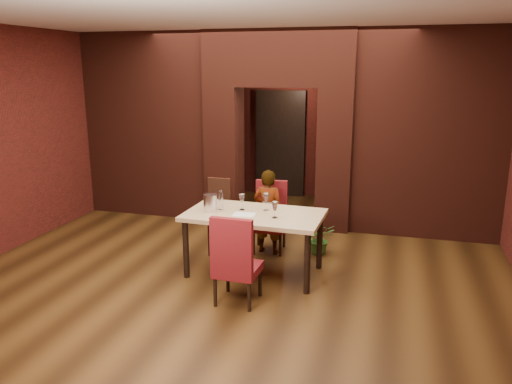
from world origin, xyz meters
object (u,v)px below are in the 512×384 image
at_px(wine_glass_b, 266,202).
at_px(wine_glass_c, 275,210).
at_px(wine_glass_a, 242,202).
at_px(chair_near, 238,258).
at_px(wine_bucket, 210,203).
at_px(chair_far, 269,217).
at_px(potted_plant, 320,239).
at_px(person_seated, 268,212).
at_px(water_bottle, 221,200).
at_px(dining_table, 254,243).

bearing_deg(wine_glass_b, wine_glass_c, -56.80).
bearing_deg(wine_glass_a, chair_near, -75.81).
xyz_separation_m(chair_near, wine_glass_b, (0.07, 0.99, 0.40)).
bearing_deg(wine_glass_c, chair_near, -109.84).
distance_m(chair_near, wine_bucket, 1.07).
distance_m(chair_far, wine_bucket, 1.13).
distance_m(wine_glass_b, potted_plant, 1.20).
bearing_deg(chair_far, chair_near, -92.45).
relative_size(person_seated, wine_glass_b, 5.40).
xyz_separation_m(person_seated, wine_glass_c, (0.31, -0.90, 0.30)).
xyz_separation_m(person_seated, wine_glass_a, (-0.19, -0.67, 0.31)).
relative_size(person_seated, water_bottle, 4.67).
relative_size(chair_near, potted_plant, 2.33).
bearing_deg(water_bottle, dining_table, -4.08).
relative_size(person_seated, wine_glass_c, 5.99).
height_order(chair_far, wine_glass_a, wine_glass_a).
height_order(dining_table, chair_near, chair_near).
bearing_deg(wine_glass_c, water_bottle, 167.94).
xyz_separation_m(chair_near, wine_bucket, (-0.61, 0.78, 0.40)).
xyz_separation_m(chair_far, wine_bucket, (-0.56, -0.89, 0.42)).
bearing_deg(potted_plant, wine_glass_a, -138.35).
relative_size(wine_glass_a, potted_plant, 0.46).
bearing_deg(potted_plant, chair_far, -173.48).
bearing_deg(dining_table, potted_plant, 53.63).
bearing_deg(water_bottle, chair_near, -59.99).
height_order(chair_near, wine_glass_c, chair_near).
bearing_deg(chair_near, chair_far, -86.21).
relative_size(chair_near, wine_glass_b, 4.65).
bearing_deg(dining_table, chair_far, 92.54).
bearing_deg(person_seated, water_bottle, 65.58).
relative_size(chair_near, person_seated, 0.86).
bearing_deg(chair_far, wine_glass_c, -76.41).
bearing_deg(person_seated, potted_plant, -161.41).
xyz_separation_m(water_bottle, potted_plant, (1.18, 0.88, -0.72)).
xyz_separation_m(wine_glass_a, potted_plant, (0.91, 0.81, -0.69)).
bearing_deg(dining_table, chair_near, -85.07).
bearing_deg(chair_near, water_bottle, -57.99).
bearing_deg(potted_plant, person_seated, -168.63).
height_order(wine_bucket, potted_plant, wine_bucket).
relative_size(water_bottle, potted_plant, 0.58).
xyz_separation_m(wine_glass_b, water_bottle, (-0.58, -0.12, 0.02)).
bearing_deg(wine_glass_b, chair_near, -94.15).
distance_m(dining_table, water_bottle, 0.71).
xyz_separation_m(wine_glass_a, wine_bucket, (-0.38, -0.16, 0.00)).
xyz_separation_m(dining_table, water_bottle, (-0.46, 0.03, 0.54)).
height_order(wine_glass_a, potted_plant, wine_glass_a).
height_order(chair_far, wine_glass_b, wine_glass_b).
relative_size(chair_far, wine_glass_b, 4.48).
bearing_deg(wine_glass_c, person_seated, 108.99).
height_order(person_seated, wine_glass_a, person_seated).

